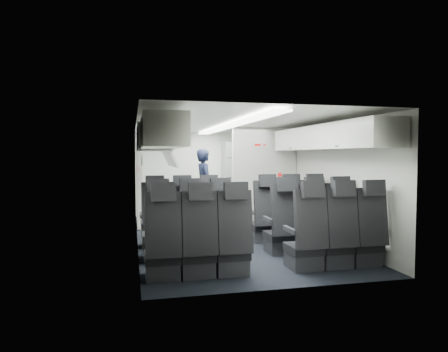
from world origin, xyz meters
name	(u,v)px	position (x,y,z in m)	size (l,w,h in m)	color
cabin_shell	(229,178)	(0.00, 0.00, 1.12)	(3.41, 6.01, 2.16)	black
seat_row_front	(236,221)	(0.00, -0.53, 0.40)	(3.33, 0.56, 1.24)	black
seat_row_mid	(251,230)	(0.00, -1.43, 0.40)	(3.33, 0.56, 1.24)	black
seat_row_rear	(270,242)	(0.00, -2.33, 0.40)	(3.33, 0.56, 1.24)	black
overhead_bin_left_rear	(161,133)	(-1.40, -2.00, 1.86)	(0.53, 1.80, 0.40)	silver
overhead_bin_left_front_open	(152,145)	(-1.44, -0.25, 1.74)	(0.64, 1.70, 0.72)	#9E9E93
overhead_bin_right_rear	(353,135)	(1.40, -2.00, 1.86)	(0.53, 1.80, 0.40)	silver
overhead_bin_right_front	(303,140)	(1.40, -0.25, 1.86)	(0.53, 1.70, 0.40)	silver
bulkhead_partition	(264,178)	(0.98, 0.80, 1.08)	(1.40, 0.15, 2.13)	silver
galley_unit	(239,179)	(0.95, 2.72, 0.95)	(0.85, 0.52, 1.90)	#939399
boarding_door	(139,183)	(-1.64, 1.55, 0.95)	(0.12, 1.27, 1.86)	silver
flight_attendant	(204,185)	(-0.14, 1.83, 0.86)	(0.63, 0.41, 1.71)	black
carry_on_bag	(154,141)	(-1.42, -0.45, 1.80)	(0.36, 0.25, 0.22)	black
papers	(213,178)	(0.05, 1.78, 1.02)	(0.22, 0.02, 0.15)	white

